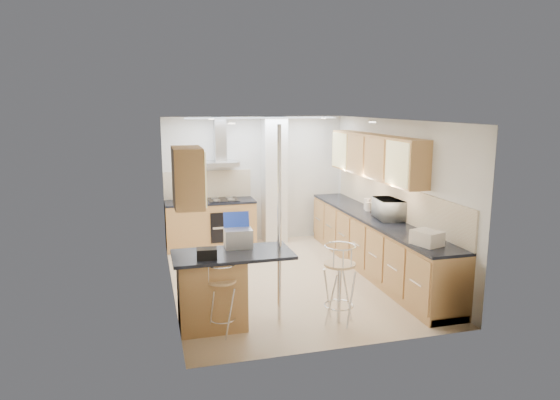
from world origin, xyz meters
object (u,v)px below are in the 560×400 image
object	(u,v)px
microwave	(389,209)
bread_bin	(427,238)
bar_stool_end	(339,284)
laptop	(238,238)
bar_stool_near	(222,299)

from	to	relation	value
microwave	bread_bin	size ratio (longest dim) A/B	1.64
bread_bin	bar_stool_end	bearing A→B (deg)	164.04
bar_stool_end	bread_bin	distance (m)	1.33
laptop	bar_stool_end	world-z (taller)	laptop
laptop	bread_bin	size ratio (longest dim) A/B	0.96
microwave	bar_stool_end	bearing A→B (deg)	143.94
bar_stool_near	bar_stool_end	world-z (taller)	bar_stool_end
bar_stool_near	bar_stool_end	xyz separation A→B (m)	(1.47, -0.07, 0.06)
microwave	bread_bin	distance (m)	1.51
bar_stool_near	bread_bin	world-z (taller)	bread_bin
laptop	bar_stool_end	bearing A→B (deg)	-20.77
microwave	bread_bin	bearing A→B (deg)	178.93
microwave	laptop	distance (m)	2.84
microwave	bar_stool_near	distance (m)	3.34
laptop	bread_bin	world-z (taller)	laptop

